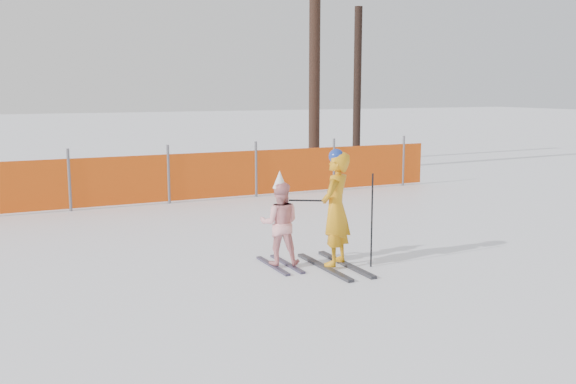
% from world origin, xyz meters
% --- Properties ---
extents(ground, '(120.00, 120.00, 0.00)m').
position_xyz_m(ground, '(0.00, 0.00, 0.00)').
color(ground, white).
rests_on(ground, ground).
extents(adult, '(0.67, 1.44, 1.62)m').
position_xyz_m(adult, '(0.47, -0.00, 0.80)').
color(adult, black).
rests_on(adult, ground).
extents(child, '(0.68, 0.99, 1.32)m').
position_xyz_m(child, '(-0.18, 0.37, 0.61)').
color(child, black).
rests_on(child, ground).
extents(ski_poles, '(1.02, 0.54, 1.29)m').
position_xyz_m(ski_poles, '(0.70, -0.10, 0.72)').
color(ski_poles, black).
rests_on(ski_poles, ground).
extents(safety_fence, '(14.56, 0.06, 1.25)m').
position_xyz_m(safety_fence, '(-1.04, 5.81, 0.56)').
color(safety_fence, '#595960').
rests_on(safety_fence, ground).
extents(tree_trunks, '(3.05, 2.47, 6.42)m').
position_xyz_m(tree_trunks, '(5.83, 9.76, 2.98)').
color(tree_trunks, black).
rests_on(tree_trunks, ground).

